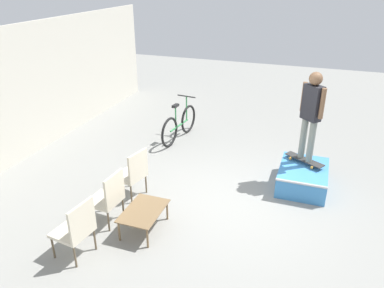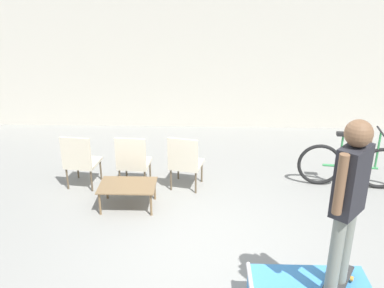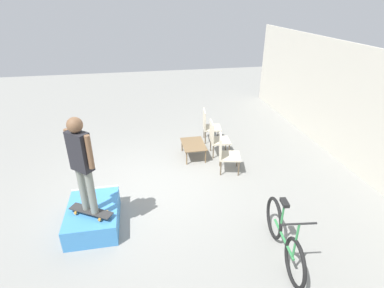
{
  "view_description": "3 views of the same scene",
  "coord_description": "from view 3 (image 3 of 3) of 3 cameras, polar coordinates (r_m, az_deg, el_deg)",
  "views": [
    {
      "loc": [
        -5.89,
        -1.3,
        4.03
      ],
      "look_at": [
        -0.08,
        0.77,
        1.16
      ],
      "focal_mm": 35.0,
      "sensor_mm": 36.0,
      "label": 1
    },
    {
      "loc": [
        -0.05,
        -4.78,
        3.54
      ],
      "look_at": [
        -0.23,
        1.06,
        1.16
      ],
      "focal_mm": 40.0,
      "sensor_mm": 36.0,
      "label": 2
    },
    {
      "loc": [
        5.92,
        -0.17,
        4.02
      ],
      "look_at": [
        0.05,
        0.92,
        1.05
      ],
      "focal_mm": 28.0,
      "sensor_mm": 36.0,
      "label": 3
    }
  ],
  "objects": [
    {
      "name": "ground_plane",
      "position": [
        7.15,
        -7.44,
        -8.01
      ],
      "size": [
        24.0,
        24.0,
        0.0
      ],
      "primitive_type": "plane",
      "color": "gray"
    },
    {
      "name": "house_wall_back",
      "position": [
        8.3,
        29.51,
        5.26
      ],
      "size": [
        12.0,
        0.06,
        3.0
      ],
      "color": "beige",
      "rests_on": "ground_plane"
    },
    {
      "name": "skate_ramp_box",
      "position": [
        6.22,
        -18.25,
        -12.93
      ],
      "size": [
        1.31,
        0.94,
        0.44
      ],
      "color": "#3D84C6",
      "rests_on": "ground_plane"
    },
    {
      "name": "skateboard_on_ramp",
      "position": [
        5.88,
        -18.69,
        -11.99
      ],
      "size": [
        0.6,
        0.83,
        0.07
      ],
      "rotation": [
        0.0,
        0.0,
        1.03
      ],
      "color": "#2D2D2D",
      "rests_on": "skate_ramp_box"
    },
    {
      "name": "person_skater",
      "position": [
        5.3,
        -20.37,
        -2.65
      ],
      "size": [
        0.41,
        0.45,
        1.81
      ],
      "rotation": [
        0.0,
        0.0,
        0.85
      ],
      "color": "gray",
      "rests_on": "skateboard_on_ramp"
    },
    {
      "name": "coffee_table",
      "position": [
        8.18,
        0.26,
        -0.22
      ],
      "size": [
        0.9,
        0.61,
        0.39
      ],
      "color": "brown",
      "rests_on": "ground_plane"
    },
    {
      "name": "patio_chair_left",
      "position": [
        9.05,
        3.22,
        3.72
      ],
      "size": [
        0.58,
        0.58,
        0.98
      ],
      "rotation": [
        0.0,
        0.0,
        3.01
      ],
      "color": "brown",
      "rests_on": "ground_plane"
    },
    {
      "name": "patio_chair_center",
      "position": [
        8.24,
        4.69,
        1.3
      ],
      "size": [
        0.56,
        0.56,
        0.98
      ],
      "rotation": [
        0.0,
        0.0,
        3.07
      ],
      "color": "brown",
      "rests_on": "ground_plane"
    },
    {
      "name": "patio_chair_right",
      "position": [
        7.48,
        6.44,
        -1.56
      ],
      "size": [
        0.62,
        0.62,
        0.98
      ],
      "rotation": [
        0.0,
        0.0,
        2.91
      ],
      "color": "brown",
      "rests_on": "ground_plane"
    },
    {
      "name": "bicycle",
      "position": [
        5.45,
        17.08,
        -16.62
      ],
      "size": [
        1.79,
        0.52,
        1.07
      ],
      "rotation": [
        0.0,
        0.0,
        -0.12
      ],
      "color": "black",
      "rests_on": "ground_plane"
    }
  ]
}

